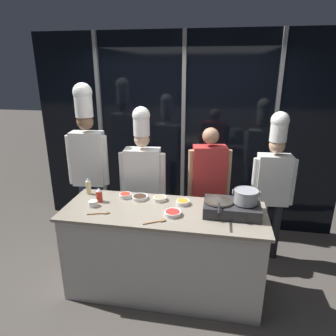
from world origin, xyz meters
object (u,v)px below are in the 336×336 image
at_px(prep_bowl_garlic, 93,203).
at_px(chef_sous, 143,173).
at_px(squeeze_bottle_oil, 88,186).
at_px(prep_bowl_bell_pepper, 173,213).
at_px(serving_spoon_solid, 103,213).
at_px(portable_stove, 232,208).
at_px(chef_head, 88,153).
at_px(person_guest, 209,181).
at_px(chef_line, 273,177).
at_px(frying_pan, 219,199).
at_px(serving_spoon_slotted, 159,221).
at_px(prep_bowl_mushrooms, 160,198).
at_px(prep_bowl_carrots, 183,202).
at_px(prep_bowl_chili_flakes, 125,195).
at_px(prep_bowl_soy_glaze, 140,197).
at_px(stock_pot, 246,196).
at_px(squeeze_bottle_chili, 99,195).

relative_size(prep_bowl_garlic, chef_sous, 0.05).
xyz_separation_m(squeeze_bottle_oil, prep_bowl_bell_pepper, (0.99, -0.33, -0.07)).
bearing_deg(serving_spoon_solid, portable_stove, 10.45).
bearing_deg(prep_bowl_garlic, chef_head, 116.16).
height_order(person_guest, chef_line, chef_line).
relative_size(portable_stove, chef_line, 0.29).
xyz_separation_m(frying_pan, chef_line, (0.60, 0.73, -0.01)).
xyz_separation_m(serving_spoon_slotted, chef_sous, (-0.39, 0.91, 0.12)).
xyz_separation_m(prep_bowl_garlic, chef_sous, (0.33, 0.71, 0.09)).
xyz_separation_m(portable_stove, prep_bowl_mushrooms, (-0.73, 0.17, -0.03)).
distance_m(prep_bowl_carrots, chef_sous, 0.76).
height_order(frying_pan, chef_head, chef_head).
bearing_deg(prep_bowl_chili_flakes, prep_bowl_soy_glaze, -3.71).
bearing_deg(portable_stove, prep_bowl_chili_flakes, 170.94).
xyz_separation_m(prep_bowl_carrots, prep_bowl_bell_pepper, (-0.06, -0.25, -0.00)).
relative_size(stock_pot, squeeze_bottle_chili, 1.68).
bearing_deg(serving_spoon_solid, frying_pan, 11.36).
relative_size(serving_spoon_slotted, person_guest, 0.13).
bearing_deg(prep_bowl_soy_glaze, frying_pan, -11.69).
height_order(stock_pot, prep_bowl_garlic, stock_pot).
bearing_deg(prep_bowl_mushrooms, prep_bowl_bell_pepper, -58.30).
bearing_deg(person_guest, prep_bowl_mushrooms, 32.75).
bearing_deg(prep_bowl_bell_pepper, prep_bowl_carrots, 75.57).
height_order(prep_bowl_carrots, prep_bowl_bell_pepper, prep_bowl_carrots).
height_order(prep_bowl_mushrooms, person_guest, person_guest).
relative_size(portable_stove, chef_head, 0.25).
xyz_separation_m(stock_pot, prep_bowl_soy_glaze, (-1.07, 0.17, -0.17)).
relative_size(prep_bowl_chili_flakes, prep_bowl_bell_pepper, 0.81).
xyz_separation_m(frying_pan, chef_sous, (-0.91, 0.63, -0.02)).
xyz_separation_m(stock_pot, serving_spoon_slotted, (-0.77, -0.28, -0.18)).
bearing_deg(serving_spoon_slotted, chef_sous, 113.03).
xyz_separation_m(prep_bowl_chili_flakes, prep_bowl_garlic, (-0.25, -0.26, 0.01)).
bearing_deg(portable_stove, squeeze_bottle_oil, 172.74).
relative_size(prep_bowl_mushrooms, chef_line, 0.08).
xyz_separation_m(prep_bowl_bell_pepper, chef_head, (-1.20, 0.82, 0.29)).
height_order(prep_bowl_bell_pepper, serving_spoon_slotted, prep_bowl_bell_pepper).
xyz_separation_m(stock_pot, chef_head, (-1.86, 0.69, 0.13)).
bearing_deg(squeeze_bottle_chili, prep_bowl_bell_pepper, -11.46).
xyz_separation_m(prep_bowl_soy_glaze, serving_spoon_slotted, (0.30, -0.45, -0.01)).
bearing_deg(prep_bowl_bell_pepper, chef_line, 40.01).
height_order(prep_bowl_bell_pepper, chef_sous, chef_sous).
bearing_deg(prep_bowl_chili_flakes, chef_sous, 80.41).
xyz_separation_m(portable_stove, chef_line, (0.48, 0.73, 0.07)).
height_order(stock_pot, prep_bowl_carrots, stock_pot).
distance_m(portable_stove, person_guest, 0.68).
distance_m(squeeze_bottle_chili, prep_bowl_mushrooms, 0.63).
bearing_deg(chef_head, prep_bowl_bell_pepper, 139.84).
height_order(stock_pot, chef_head, chef_head).
bearing_deg(prep_bowl_mushrooms, prep_bowl_garlic, -158.24).
bearing_deg(chef_line, prep_bowl_mushrooms, 20.64).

